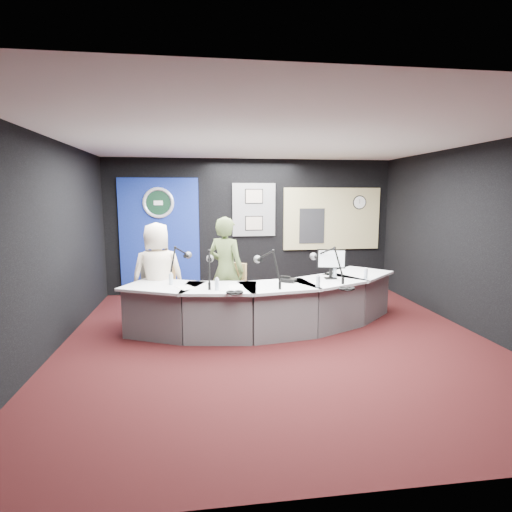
{
  "coord_description": "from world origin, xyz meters",
  "views": [
    {
      "loc": [
        -1.04,
        -5.37,
        2.04
      ],
      "look_at": [
        -0.2,
        0.8,
        1.1
      ],
      "focal_mm": 28.0,
      "sensor_mm": 36.0,
      "label": 1
    }
  ],
  "objects": [
    {
      "name": "ground",
      "position": [
        0.0,
        0.0,
        0.0
      ],
      "size": [
        6.0,
        6.0,
        0.0
      ],
      "primitive_type": "plane",
      "color": "black",
      "rests_on": "ground"
    },
    {
      "name": "ceiling",
      "position": [
        0.0,
        0.0,
        2.8
      ],
      "size": [
        6.0,
        6.0,
        0.02
      ],
      "primitive_type": "cube",
      "color": "silver",
      "rests_on": "ground"
    },
    {
      "name": "wall_back",
      "position": [
        0.0,
        3.0,
        1.4
      ],
      "size": [
        6.0,
        0.02,
        2.8
      ],
      "primitive_type": "cube",
      "color": "black",
      "rests_on": "ground"
    },
    {
      "name": "wall_front",
      "position": [
        0.0,
        -3.0,
        1.4
      ],
      "size": [
        6.0,
        0.02,
        2.8
      ],
      "primitive_type": "cube",
      "color": "black",
      "rests_on": "ground"
    },
    {
      "name": "wall_left",
      "position": [
        -3.0,
        0.0,
        1.4
      ],
      "size": [
        0.02,
        6.0,
        2.8
      ],
      "primitive_type": "cube",
      "color": "black",
      "rests_on": "ground"
    },
    {
      "name": "wall_right",
      "position": [
        3.0,
        0.0,
        1.4
      ],
      "size": [
        0.02,
        6.0,
        2.8
      ],
      "primitive_type": "cube",
      "color": "black",
      "rests_on": "ground"
    },
    {
      "name": "broadcast_desk",
      "position": [
        -0.05,
        0.55,
        0.38
      ],
      "size": [
        4.5,
        1.9,
        0.75
      ],
      "primitive_type": null,
      "color": "silver",
      "rests_on": "ground"
    },
    {
      "name": "backdrop_panel",
      "position": [
        -1.9,
        2.97,
        1.25
      ],
      "size": [
        1.6,
        0.05,
        2.3
      ],
      "primitive_type": "cube",
      "color": "navy",
      "rests_on": "wall_back"
    },
    {
      "name": "agency_seal",
      "position": [
        -1.9,
        2.93,
        1.9
      ],
      "size": [
        0.63,
        0.07,
        0.63
      ],
      "primitive_type": "torus",
      "rotation": [
        1.57,
        0.0,
        0.0
      ],
      "color": "silver",
      "rests_on": "backdrop_panel"
    },
    {
      "name": "seal_center",
      "position": [
        -1.9,
        2.94,
        1.9
      ],
      "size": [
        0.48,
        0.01,
        0.48
      ],
      "primitive_type": "cylinder",
      "rotation": [
        1.57,
        0.0,
        0.0
      ],
      "color": "black",
      "rests_on": "backdrop_panel"
    },
    {
      "name": "pinboard",
      "position": [
        0.05,
        2.97,
        1.75
      ],
      "size": [
        0.9,
        0.04,
        1.1
      ],
      "primitive_type": "cube",
      "color": "slate",
      "rests_on": "wall_back"
    },
    {
      "name": "framed_photo_upper",
      "position": [
        0.05,
        2.94,
        2.03
      ],
      "size": [
        0.34,
        0.02,
        0.27
      ],
      "primitive_type": "cube",
      "color": "gray",
      "rests_on": "pinboard"
    },
    {
      "name": "framed_photo_lower",
      "position": [
        0.05,
        2.94,
        1.47
      ],
      "size": [
        0.34,
        0.02,
        0.27
      ],
      "primitive_type": "cube",
      "color": "gray",
      "rests_on": "pinboard"
    },
    {
      "name": "booth_window_frame",
      "position": [
        1.75,
        2.97,
        1.55
      ],
      "size": [
        2.12,
        0.06,
        1.32
      ],
      "primitive_type": "cube",
      "color": "tan",
      "rests_on": "wall_back"
    },
    {
      "name": "booth_glow",
      "position": [
        1.75,
        2.96,
        1.55
      ],
      "size": [
        2.0,
        0.02,
        1.2
      ],
      "primitive_type": "cube",
      "color": "#FFD5A1",
      "rests_on": "booth_window_frame"
    },
    {
      "name": "equipment_rack",
      "position": [
        1.3,
        2.94,
        1.4
      ],
      "size": [
        0.55,
        0.02,
        0.75
      ],
      "primitive_type": "cube",
      "color": "black",
      "rests_on": "booth_window_frame"
    },
    {
      "name": "wall_clock",
      "position": [
        2.35,
        2.94,
        1.9
      ],
      "size": [
        0.28,
        0.01,
        0.28
      ],
      "primitive_type": "cylinder",
      "rotation": [
        1.57,
        0.0,
        0.0
      ],
      "color": "white",
      "rests_on": "booth_window_frame"
    },
    {
      "name": "armchair_left",
      "position": [
        -1.74,
        0.93,
        0.52
      ],
      "size": [
        0.64,
        0.64,
        1.05
      ],
      "primitive_type": null,
      "rotation": [
        0.0,
        0.0,
        -0.09
      ],
      "color": "#AE864F",
      "rests_on": "ground"
    },
    {
      "name": "armchair_right",
      "position": [
        -0.67,
        0.92,
        0.5
      ],
      "size": [
        0.8,
        0.8,
        1.01
      ],
      "primitive_type": null,
      "rotation": [
        0.0,
        0.0,
        -0.71
      ],
      "color": "#AE864F",
      "rests_on": "ground"
    },
    {
      "name": "draped_jacket",
      "position": [
        -1.78,
        1.18,
        0.62
      ],
      "size": [
        0.51,
        0.15,
        0.7
      ],
      "primitive_type": "cube",
      "rotation": [
        0.0,
        0.0,
        -0.09
      ],
      "color": "slate",
      "rests_on": "armchair_left"
    },
    {
      "name": "person_man",
      "position": [
        -1.74,
        0.93,
        0.82
      ],
      "size": [
        0.86,
        0.62,
        1.64
      ],
      "primitive_type": "imported",
      "rotation": [
        0.0,
        0.0,
        3.27
      ],
      "color": "#F6E2C5",
      "rests_on": "ground"
    },
    {
      "name": "person_woman",
      "position": [
        -0.67,
        0.92,
        0.86
      ],
      "size": [
        0.75,
        0.69,
        1.72
      ],
      "primitive_type": "imported",
      "rotation": [
        0.0,
        0.0,
        2.54
      ],
      "color": "#4A5B2F",
      "rests_on": "ground"
    },
    {
      "name": "computer_monitor",
      "position": [
        0.95,
        0.57,
        1.07
      ],
      "size": [
        0.39,
        0.11,
        0.27
      ],
      "primitive_type": "cube",
      "rotation": [
        0.0,
        0.0,
        -0.22
      ],
      "color": "black",
      "rests_on": "broadcast_desk"
    },
    {
      "name": "desk_phone",
      "position": [
        0.25,
        0.43,
        0.78
      ],
      "size": [
        0.28,
        0.26,
        0.05
      ],
      "primitive_type": "cube",
      "rotation": [
        0.0,
        0.0,
        -0.52
      ],
      "color": "black",
      "rests_on": "broadcast_desk"
    },
    {
      "name": "headphones_near",
      "position": [
        0.94,
        -0.19,
        0.77
      ],
      "size": [
        0.19,
        0.19,
        0.03
      ],
      "primitive_type": "torus",
      "color": "black",
      "rests_on": "broadcast_desk"
    },
    {
      "name": "headphones_far",
      "position": [
        -0.62,
        -0.2,
        0.77
      ],
      "size": [
        0.21,
        0.21,
        0.03
      ],
      "primitive_type": "torus",
      "color": "black",
      "rests_on": "broadcast_desk"
    },
    {
      "name": "paper_stack",
      "position": [
        -1.28,
        0.25,
        0.75
      ],
      "size": [
        0.33,
        0.36,
        0.0
      ],
      "primitive_type": "cube",
      "rotation": [
        0.0,
        0.0,
        0.52
      ],
      "color": "white",
      "rests_on": "broadcast_desk"
    },
    {
      "name": "notepad",
      "position": [
        -0.57,
        0.17,
        0.75
      ],
      "size": [
        0.22,
        0.3,
        0.0
      ],
      "primitive_type": "cube",
      "rotation": [
        0.0,
        0.0,
        0.03
      ],
      "color": "white",
      "rests_on": "broadcast_desk"
    },
    {
      "name": "boom_mic_a",
      "position": [
        -1.39,
        0.82,
        1.05
      ],
      "size": [
        0.37,
        0.69,
        0.6
      ],
      "primitive_type": null,
      "color": "black",
      "rests_on": "broadcast_desk"
    },
    {
      "name": "boom_mic_b",
      "position": [
        -0.94,
        0.38,
        1.05
      ],
      "size": [
        0.16,
        0.74,
        0.6
      ],
      "primitive_type": null,
      "color": "black",
      "rests_on": "broadcast_desk"
    },
    {
      "name": "boom_mic_c",
      "position": [
        -0.1,
        0.26,
        1.05
      ],
      "size": [
        0.36,
        0.69,
        0.6
      ],
      "primitive_type": null,
      "color": "black",
      "rests_on": "broadcast_desk"
    },
    {
      "name": "boom_mic_d",
      "position": [
        0.86,
        0.44,
        1.05
      ],
      "size": [
        0.42,
        0.66,
        0.6
      ],
      "primitive_type": null,
      "color": "black",
      "rests_on": "broadcast_desk"
    },
    {
      "name": "water_bottles",
      "position": [
        -0.0,
        0.3,
        0.84
      ],
      "size": [
        3.05,
        0.61,
        0.18
      ],
      "primitive_type": null,
      "color": "silver",
      "rests_on": "broadcast_desk"
    }
  ]
}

